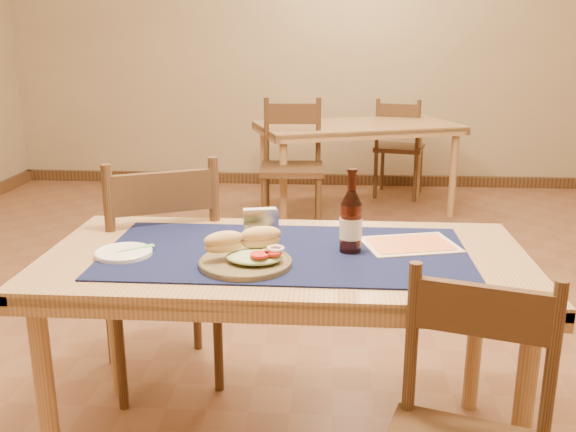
# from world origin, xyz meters

# --- Properties ---
(room) EXTENTS (6.04, 7.04, 2.84)m
(room) POSITION_xyz_m (0.00, 0.00, 1.40)
(room) COLOR brown
(room) RESTS_ON ground
(main_table) EXTENTS (1.60, 0.80, 0.75)m
(main_table) POSITION_xyz_m (0.00, -0.80, 0.67)
(main_table) COLOR #AA8550
(main_table) RESTS_ON ground
(placemat) EXTENTS (1.20, 0.60, 0.01)m
(placemat) POSITION_xyz_m (0.00, -0.80, 0.75)
(placemat) COLOR #0F1439
(placemat) RESTS_ON main_table
(baseboard) EXTENTS (6.00, 7.00, 0.10)m
(baseboard) POSITION_xyz_m (0.00, 0.00, 0.05)
(baseboard) COLOR #4F321C
(baseboard) RESTS_ON ground
(back_table) EXTENTS (1.76, 1.28, 0.75)m
(back_table) POSITION_xyz_m (0.35, 2.43, 0.67)
(back_table) COLOR #AA8550
(back_table) RESTS_ON ground
(chair_main_far) EXTENTS (0.61, 0.61, 1.00)m
(chair_main_far) POSITION_xyz_m (-0.55, -0.37, 0.52)
(chair_main_far) COLOR #4F321C
(chair_main_far) RESTS_ON ground
(chair_back_near) EXTENTS (0.48, 0.48, 0.99)m
(chair_back_near) POSITION_xyz_m (-0.15, 1.86, 0.52)
(chair_back_near) COLOR #4F321C
(chair_back_near) RESTS_ON ground
(chair_back_far) EXTENTS (0.51, 0.51, 0.90)m
(chair_back_far) POSITION_xyz_m (0.75, 3.02, 0.47)
(chair_back_far) COLOR #4F321C
(chair_back_far) RESTS_ON ground
(sandwich_plate) EXTENTS (0.29, 0.29, 0.11)m
(sandwich_plate) POSITION_xyz_m (-0.11, -0.94, 0.79)
(sandwich_plate) COLOR brown
(sandwich_plate) RESTS_ON placemat
(side_plate) EXTENTS (0.19, 0.19, 0.02)m
(side_plate) POSITION_xyz_m (-0.53, -0.87, 0.76)
(side_plate) COLOR white
(side_plate) RESTS_ON placemat
(fork) EXTENTS (0.11, 0.09, 0.00)m
(fork) POSITION_xyz_m (-0.49, -0.84, 0.77)
(fork) COLOR #79C86E
(fork) RESTS_ON side_plate
(beer_bottle) EXTENTS (0.07, 0.07, 0.28)m
(beer_bottle) POSITION_xyz_m (0.21, -0.78, 0.86)
(beer_bottle) COLOR #4B180D
(beer_bottle) RESTS_ON placemat
(napkin_holder) EXTENTS (0.14, 0.07, 0.11)m
(napkin_holder) POSITION_xyz_m (-0.10, -0.69, 0.81)
(napkin_holder) COLOR silver
(napkin_holder) RESTS_ON placemat
(menu_card) EXTENTS (0.35, 0.29, 0.01)m
(menu_card) POSITION_xyz_m (0.42, -0.70, 0.76)
(menu_card) COLOR beige
(menu_card) RESTS_ON placemat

